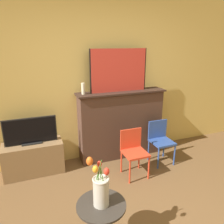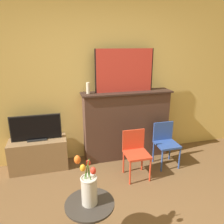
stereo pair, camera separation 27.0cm
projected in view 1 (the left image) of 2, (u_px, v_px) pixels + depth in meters
name	position (u px, v px, depth m)	size (l,w,h in m)	color
wall_back	(90.00, 78.00, 3.43)	(8.00, 0.06, 2.70)	#E0BC66
fireplace_mantel	(121.00, 123.00, 3.66)	(1.46, 0.34, 1.13)	#4C3328
painting	(119.00, 70.00, 3.38)	(0.93, 0.03, 0.66)	black
mantel_candle	(83.00, 89.00, 3.25)	(0.05, 0.05, 0.17)	silver
tv_stand	(34.00, 158.00, 3.24)	(0.84, 0.36, 0.48)	olive
tv_monitor	(31.00, 131.00, 3.11)	(0.73, 0.12, 0.39)	black
chair_red	(133.00, 149.00, 3.16)	(0.33, 0.33, 0.68)	red
chair_blue	(160.00, 138.00, 3.52)	(0.33, 0.33, 0.68)	#2D4C99
side_table	(102.00, 221.00, 1.97)	(0.44, 0.44, 0.52)	#332D28
vase_tulips	(101.00, 189.00, 1.87)	(0.19, 0.17, 0.47)	beige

